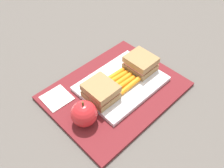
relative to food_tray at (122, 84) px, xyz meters
name	(u,v)px	position (x,y,z in m)	size (l,w,h in m)	color
ground_plane	(115,92)	(0.03, 0.00, -0.02)	(2.40, 2.40, 0.00)	#56514C
lunchbag_mat	(115,91)	(0.03, 0.00, -0.01)	(0.36, 0.28, 0.01)	maroon
food_tray	(122,84)	(0.00, 0.00, 0.00)	(0.23, 0.17, 0.01)	white
sandwich_half_left	(141,63)	(-0.08, 0.00, 0.03)	(0.07, 0.08, 0.04)	#9E7A4C
sandwich_half_right	(101,91)	(0.08, 0.00, 0.03)	(0.07, 0.08, 0.04)	#9E7A4C
carrot_sticks_bundle	(122,80)	(0.00, 0.00, 0.01)	(0.08, 0.07, 0.02)	orange
apple	(84,114)	(0.15, 0.02, 0.03)	(0.06, 0.06, 0.08)	red
paper_napkin	(57,98)	(0.16, -0.09, 0.00)	(0.07, 0.07, 0.00)	white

